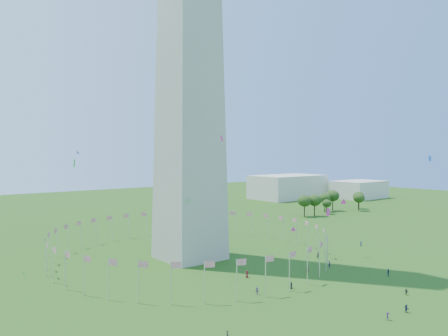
{
  "coord_description": "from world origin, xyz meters",
  "views": [
    {
      "loc": [
        -73.11,
        -57.27,
        31.52
      ],
      "look_at": [
        1.0,
        35.0,
        27.39
      ],
      "focal_mm": 35.0,
      "sensor_mm": 36.0,
      "label": 1
    }
  ],
  "objects": [
    {
      "name": "ground",
      "position": [
        0.0,
        0.0,
        0.0
      ],
      "size": [
        600.0,
        600.0,
        0.0
      ],
      "primitive_type": "plane",
      "color": "#1D440F",
      "rests_on": "ground"
    },
    {
      "name": "flag_ring",
      "position": [
        -0.0,
        50.0,
        4.5
      ],
      "size": [
        80.24,
        80.24,
        9.0
      ],
      "color": "silver",
      "rests_on": "ground"
    },
    {
      "name": "gov_building_east_a",
      "position": [
        150.0,
        150.0,
        8.0
      ],
      "size": [
        50.0,
        30.0,
        16.0
      ],
      "primitive_type": "cube",
      "color": "beige",
      "rests_on": "ground"
    },
    {
      "name": "gov_building_east_b",
      "position": [
        190.0,
        120.0,
        6.0
      ],
      "size": [
        35.0,
        25.0,
        12.0
      ],
      "primitive_type": "cube",
      "color": "beige",
      "rests_on": "ground"
    },
    {
      "name": "crowd",
      "position": [
        19.89,
        -2.54,
        0.87
      ],
      "size": [
        86.85,
        50.0,
        1.96
      ],
      "color": "#183C27",
      "rests_on": "ground"
    },
    {
      "name": "kites_aloft",
      "position": [
        10.14,
        23.45,
        18.3
      ],
      "size": [
        103.04,
        69.72,
        31.72
      ],
      "color": "#CC2699",
      "rests_on": "ground"
    },
    {
      "name": "tree_line_east",
      "position": [
        113.21,
        85.47,
        5.04
      ],
      "size": [
        53.55,
        15.61,
        11.05
      ],
      "color": "#2D4F1A",
      "rests_on": "ground"
    }
  ]
}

